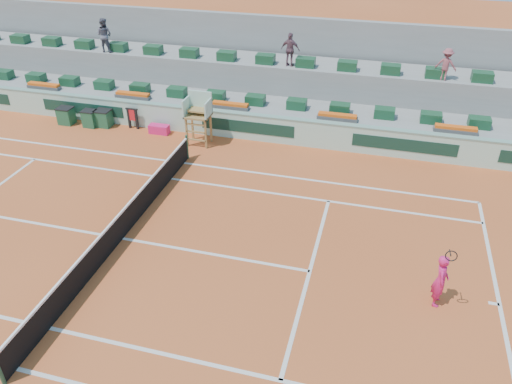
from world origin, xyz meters
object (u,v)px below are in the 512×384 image
Objects in this scene: tennis_player at (441,280)px; drink_cooler_a at (104,118)px; player_bag at (159,129)px; umpire_chair at (198,112)px.

drink_cooler_a is at bearing 151.32° from tennis_player.
tennis_player is at bearing -33.95° from player_bag.
player_bag is 1.13× the size of drink_cooler_a.
player_bag is 2.65m from umpire_chair.
tennis_player reaches higher than drink_cooler_a.
umpire_chair is at bearing -11.14° from player_bag.
player_bag is 0.42× the size of tennis_player.
drink_cooler_a is at bearing 174.57° from umpire_chair.
umpire_chair is 12.83m from tennis_player.
drink_cooler_a is at bearing 179.03° from player_bag.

